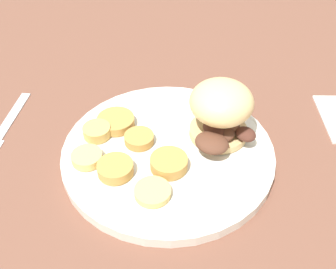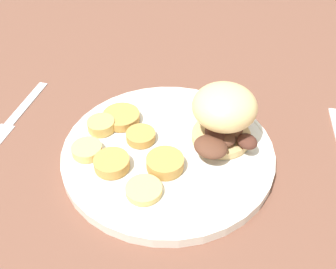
# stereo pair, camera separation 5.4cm
# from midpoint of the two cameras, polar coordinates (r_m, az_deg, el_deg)

# --- Properties ---
(ground_plane) EXTENTS (4.00, 4.00, 0.00)m
(ground_plane) POSITION_cam_midpoint_polar(r_m,az_deg,el_deg) (0.57, -2.71, -3.31)
(ground_plane) COLOR brown
(dinner_plate) EXTENTS (0.30, 0.30, 0.02)m
(dinner_plate) POSITION_cam_midpoint_polar(r_m,az_deg,el_deg) (0.56, -2.75, -2.61)
(dinner_plate) COLOR white
(dinner_plate) RESTS_ON ground_plane
(sandwich) EXTENTS (0.13, 0.11, 0.09)m
(sandwich) POSITION_cam_midpoint_polar(r_m,az_deg,el_deg) (0.55, 4.90, 3.31)
(sandwich) COLOR tan
(sandwich) RESTS_ON dinner_plate
(potato_round_0) EXTENTS (0.06, 0.06, 0.01)m
(potato_round_0) POSITION_cam_midpoint_polar(r_m,az_deg,el_deg) (0.60, -10.16, 1.78)
(potato_round_0) COLOR #BC8942
(potato_round_0) RESTS_ON dinner_plate
(potato_round_1) EXTENTS (0.05, 0.05, 0.01)m
(potato_round_1) POSITION_cam_midpoint_polar(r_m,az_deg,el_deg) (0.53, -10.59, -5.01)
(potato_round_1) COLOR #BC8942
(potato_round_1) RESTS_ON dinner_plate
(potato_round_2) EXTENTS (0.05, 0.05, 0.01)m
(potato_round_2) POSITION_cam_midpoint_polar(r_m,az_deg,el_deg) (0.50, -5.39, -8.45)
(potato_round_2) COLOR #DBB766
(potato_round_2) RESTS_ON dinner_plate
(potato_round_3) EXTENTS (0.04, 0.04, 0.02)m
(potato_round_3) POSITION_cam_midpoint_polar(r_m,az_deg,el_deg) (0.58, -12.90, 0.35)
(potato_round_3) COLOR tan
(potato_round_3) RESTS_ON dinner_plate
(potato_round_4) EXTENTS (0.04, 0.04, 0.01)m
(potato_round_4) POSITION_cam_midpoint_polar(r_m,az_deg,el_deg) (0.56, -6.95, -0.71)
(potato_round_4) COLOR #BC8942
(potato_round_4) RESTS_ON dinner_plate
(potato_round_5) EXTENTS (0.05, 0.05, 0.02)m
(potato_round_5) POSITION_cam_midpoint_polar(r_m,az_deg,el_deg) (0.52, -2.82, -4.30)
(potato_round_5) COLOR #BC8942
(potato_round_5) RESTS_ON dinner_plate
(potato_round_6) EXTENTS (0.04, 0.04, 0.01)m
(potato_round_6) POSITION_cam_midpoint_polar(r_m,az_deg,el_deg) (0.55, -14.45, -3.37)
(potato_round_6) COLOR #DBB766
(potato_round_6) RESTS_ON dinner_plate
(fork) EXTENTS (0.15, 0.12, 0.00)m
(fork) POSITION_cam_midpoint_polar(r_m,az_deg,el_deg) (0.67, -24.71, 1.00)
(fork) COLOR silver
(fork) RESTS_ON ground_plane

